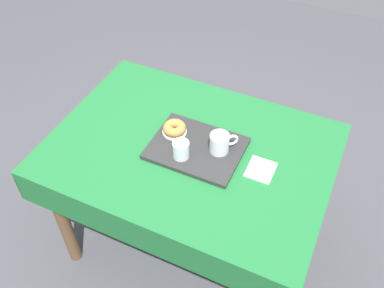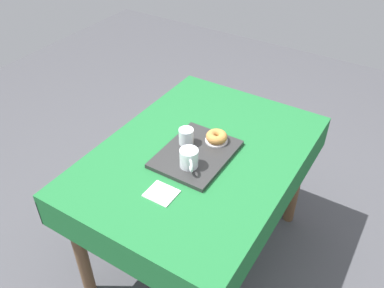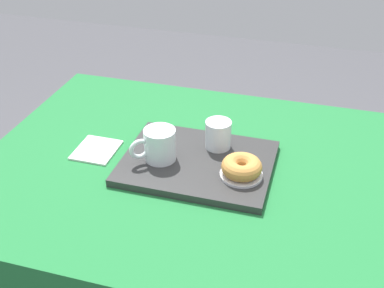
{
  "view_description": "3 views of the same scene",
  "coord_description": "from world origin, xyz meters",
  "views": [
    {
      "loc": [
        -0.57,
        1.2,
        2.16
      ],
      "look_at": [
        -0.01,
        0.01,
        0.8
      ],
      "focal_mm": 40.22,
      "sensor_mm": 36.0,
      "label": 1
    },
    {
      "loc": [
        -1.3,
        -0.77,
        2.0
      ],
      "look_at": [
        -0.03,
        0.02,
        0.83
      ],
      "focal_mm": 37.85,
      "sensor_mm": 36.0,
      "label": 2
    },
    {
      "loc": [
        0.26,
        -1.06,
        1.54
      ],
      "look_at": [
        -0.05,
        0.0,
        0.83
      ],
      "focal_mm": 46.13,
      "sensor_mm": 36.0,
      "label": 3
    }
  ],
  "objects": [
    {
      "name": "dining_table",
      "position": [
        0.0,
        0.0,
        0.67
      ],
      "size": [
        1.25,
        0.91,
        0.77
      ],
      "color": "#1E6B33",
      "rests_on": "ground"
    },
    {
      "name": "donut_plate_left",
      "position": [
        0.1,
        -0.04,
        0.79
      ],
      "size": [
        0.11,
        0.11,
        0.01
      ],
      "primitive_type": "cylinder",
      "color": "silver",
      "rests_on": "serving_tray"
    },
    {
      "name": "tea_mug_left",
      "position": [
        -0.13,
        -0.02,
        0.83
      ],
      "size": [
        0.11,
        0.1,
        0.09
      ],
      "color": "white",
      "rests_on": "serving_tray"
    },
    {
      "name": "serving_tray",
      "position": [
        -0.03,
        0.0,
        0.78
      ],
      "size": [
        0.4,
        0.31,
        0.02
      ],
      "primitive_type": "cube",
      "color": "#2D2D2D",
      "rests_on": "dining_table"
    },
    {
      "name": "paper_napkin",
      "position": [
        -0.33,
        -0.01,
        0.77
      ],
      "size": [
        0.11,
        0.13,
        0.01
      ],
      "primitive_type": "cube",
      "rotation": [
        0.0,
        0.0,
        -0.0
      ],
      "color": "white",
      "rests_on": "dining_table"
    },
    {
      "name": "water_glass_near",
      "position": [
        0.01,
        0.08,
        0.82
      ],
      "size": [
        0.07,
        0.07,
        0.08
      ],
      "color": "white",
      "rests_on": "serving_tray"
    },
    {
      "name": "ground_plane",
      "position": [
        0.0,
        0.0,
        0.0
      ],
      "size": [
        6.0,
        6.0,
        0.0
      ],
      "primitive_type": "plane",
      "color": "#47474C"
    },
    {
      "name": "sugar_donut_left",
      "position": [
        0.1,
        -0.04,
        0.82
      ],
      "size": [
        0.1,
        0.1,
        0.04
      ],
      "primitive_type": "torus",
      "color": "#BC7F3D",
      "rests_on": "donut_plate_left"
    }
  ]
}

